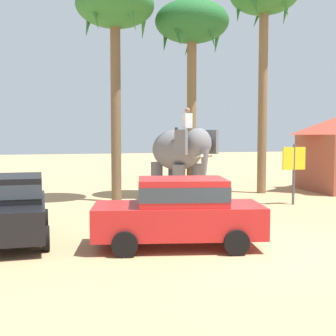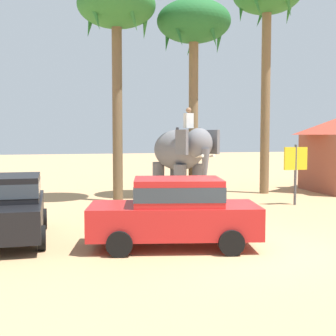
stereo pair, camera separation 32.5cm
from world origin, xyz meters
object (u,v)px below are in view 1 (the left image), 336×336
object	(u,v)px
signboard_yellow	(294,162)
car_parked_far_side	(11,205)
elephant_with_mahout	(179,154)
palm_tree_behind_elephant	(115,12)
palm_tree_left_of_road	(192,28)
car_sedan_foreground	(179,210)
palm_tree_near_hut	(264,3)

from	to	relation	value
signboard_yellow	car_parked_far_side	bearing A→B (deg)	-163.16
car_parked_far_side	elephant_with_mahout	size ratio (longest dim) A/B	1.03
palm_tree_behind_elephant	elephant_with_mahout	bearing A→B (deg)	-14.79
signboard_yellow	palm_tree_left_of_road	bearing A→B (deg)	136.06
palm_tree_left_of_road	elephant_with_mahout	bearing A→B (deg)	-135.09
elephant_with_mahout	palm_tree_behind_elephant	size ratio (longest dim) A/B	0.45
car_sedan_foreground	palm_tree_left_of_road	size ratio (longest dim) A/B	0.51
palm_tree_near_hut	signboard_yellow	size ratio (longest dim) A/B	4.27
car_parked_far_side	elephant_with_mahout	distance (m)	8.51
signboard_yellow	car_sedan_foreground	bearing A→B (deg)	-141.96
elephant_with_mahout	signboard_yellow	xyz separation A→B (m)	(4.04, -2.24, -0.30)
car_sedan_foreground	palm_tree_left_of_road	xyz separation A→B (m)	(3.35, 8.21, 6.48)
palm_tree_left_of_road	palm_tree_near_hut	bearing A→B (deg)	8.26
palm_tree_left_of_road	signboard_yellow	distance (m)	7.25
palm_tree_left_of_road	signboard_yellow	world-z (taller)	palm_tree_left_of_road
palm_tree_near_hut	palm_tree_left_of_road	size ratio (longest dim) A/B	1.19
car_parked_far_side	palm_tree_left_of_road	bearing A→B (deg)	40.57
car_sedan_foreground	signboard_yellow	world-z (taller)	signboard_yellow
palm_tree_near_hut	palm_tree_left_of_road	xyz separation A→B (m)	(-3.80, -0.55, -1.53)
elephant_with_mahout	palm_tree_behind_elephant	world-z (taller)	palm_tree_behind_elephant
palm_tree_behind_elephant	signboard_yellow	bearing A→B (deg)	-23.85
car_sedan_foreground	car_parked_far_side	bearing A→B (deg)	153.89
palm_tree_behind_elephant	palm_tree_left_of_road	bearing A→B (deg)	2.85
elephant_with_mahout	signboard_yellow	world-z (taller)	elephant_with_mahout
elephant_with_mahout	palm_tree_left_of_road	bearing A→B (deg)	44.91
car_sedan_foreground	palm_tree_near_hut	size ratio (longest dim) A/B	0.43
elephant_with_mahout	car_parked_far_side	bearing A→B (deg)	-140.04
elephant_with_mahout	palm_tree_behind_elephant	distance (m)	6.34
car_sedan_foreground	elephant_with_mahout	world-z (taller)	elephant_with_mahout
elephant_with_mahout	signboard_yellow	distance (m)	4.63
car_sedan_foreground	car_parked_far_side	world-z (taller)	same
car_parked_far_side	palm_tree_near_hut	size ratio (longest dim) A/B	0.40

